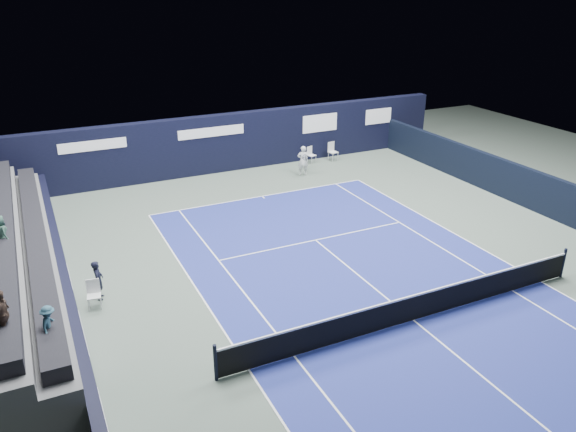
% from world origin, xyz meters
% --- Properties ---
extents(ground, '(48.00, 48.00, 0.00)m').
position_xyz_m(ground, '(0.00, 2.00, 0.00)').
color(ground, '#4B594E').
rests_on(ground, ground).
extents(court_surface, '(10.97, 23.77, 0.01)m').
position_xyz_m(court_surface, '(0.00, 0.00, 0.00)').
color(court_surface, navy).
rests_on(court_surface, ground).
extents(enclosure_wall_right, '(0.30, 22.00, 1.80)m').
position_xyz_m(enclosure_wall_right, '(10.50, 6.00, 0.90)').
color(enclosure_wall_right, black).
rests_on(enclosure_wall_right, ground).
extents(folding_chair_back_a, '(0.51, 0.50, 0.92)m').
position_xyz_m(folding_chair_back_a, '(4.69, 15.72, 0.53)').
color(folding_chair_back_a, silver).
rests_on(folding_chair_back_a, ground).
extents(folding_chair_back_b, '(0.54, 0.53, 1.06)m').
position_xyz_m(folding_chair_back_b, '(6.01, 15.57, 0.60)').
color(folding_chair_back_b, silver).
rests_on(folding_chair_back_b, ground).
extents(line_judge_chair, '(0.48, 0.47, 0.96)m').
position_xyz_m(line_judge_chair, '(-8.74, 5.08, 0.54)').
color(line_judge_chair, silver).
rests_on(line_judge_chair, ground).
extents(line_judge, '(0.42, 0.55, 1.36)m').
position_xyz_m(line_judge, '(-8.50, 5.56, 0.68)').
color(line_judge, black).
rests_on(line_judge, ground).
extents(court_markings, '(11.03, 23.83, 0.00)m').
position_xyz_m(court_markings, '(0.00, 0.00, 0.01)').
color(court_markings, white).
rests_on(court_markings, court_surface).
extents(tennis_net, '(12.90, 0.10, 1.10)m').
position_xyz_m(tennis_net, '(0.00, 0.00, 0.51)').
color(tennis_net, black).
rests_on(tennis_net, ground).
extents(back_sponsor_wall, '(26.00, 0.63, 3.10)m').
position_xyz_m(back_sponsor_wall, '(0.01, 16.50, 1.55)').
color(back_sponsor_wall, black).
rests_on(back_sponsor_wall, ground).
extents(side_barrier_left, '(0.33, 22.00, 1.20)m').
position_xyz_m(side_barrier_left, '(-9.50, 5.97, 0.60)').
color(side_barrier_left, black).
rests_on(side_barrier_left, ground).
extents(tennis_player, '(0.69, 0.90, 1.60)m').
position_xyz_m(tennis_player, '(3.26, 13.91, 0.80)').
color(tennis_player, silver).
rests_on(tennis_player, ground).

